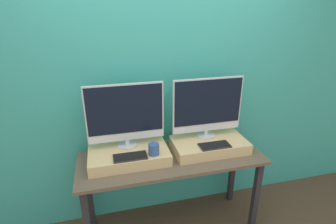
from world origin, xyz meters
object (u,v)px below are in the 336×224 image
Objects in this scene: keyboard_left at (130,157)px; monitor_right at (208,107)px; keyboard_right at (215,145)px; monitor_left at (125,114)px; mug at (154,149)px.

keyboard_left is 0.42× the size of monitor_right.
keyboard_right is (-0.00, -0.20, -0.28)m from monitor_right.
keyboard_right is at bearing -15.29° from monitor_left.
monitor_left is 6.81× the size of mug.
monitor_right reaches higher than mug.
monitor_left reaches higher than keyboard_right.
keyboard_right is (0.72, -0.20, -0.28)m from monitor_left.
monitor_right reaches higher than keyboard_right.
monitor_right is at bearing 0.00° from monitor_left.
monitor_left is 0.37m from mug.
monitor_left and monitor_right have the same top height.
keyboard_left is 2.85× the size of mug.
monitor_right is (0.72, 0.00, 0.00)m from monitor_left.
monitor_left is at bearing 180.00° from monitor_right.
keyboard_left is 0.20m from mug.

